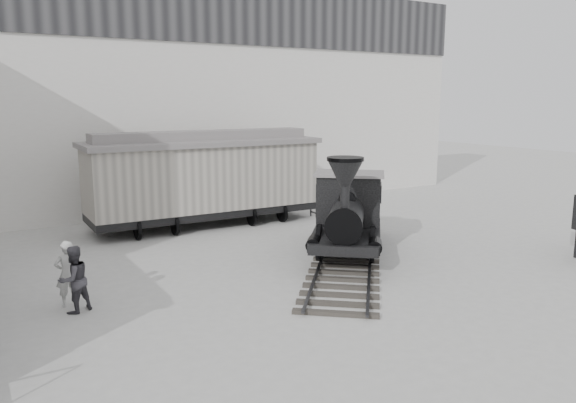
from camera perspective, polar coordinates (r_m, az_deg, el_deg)
ground at (r=15.99m, az=8.23°, el=-9.55°), size 90.00×90.00×0.00m
north_wall at (r=28.18m, az=-11.64°, el=10.48°), size 34.00×2.51×11.00m
locomotive at (r=19.60m, az=6.12°, el=-1.70°), size 8.34×9.21×3.61m
boxcar at (r=24.27m, az=-8.53°, el=2.54°), size 10.07×3.41×4.09m
visitor_a at (r=16.01m, az=-21.50°, el=-6.81°), size 0.67×0.47×1.78m
visitor_b at (r=15.48m, az=-20.92°, el=-7.40°), size 1.04×0.94×1.75m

